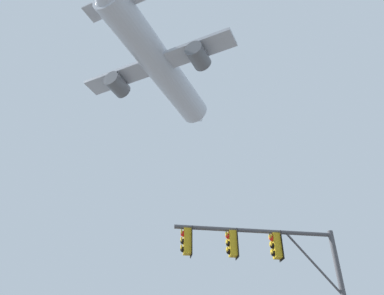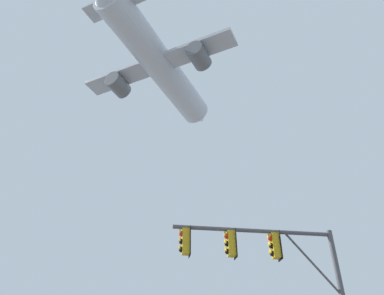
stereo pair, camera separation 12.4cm
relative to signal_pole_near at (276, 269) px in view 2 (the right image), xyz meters
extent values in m
cylinder|color=#4C4C51|center=(-0.68, -0.07, 1.37)|extent=(5.95, 0.74, 0.15)
cylinder|color=#4C4C51|center=(1.40, 0.14, 0.28)|extent=(1.85, 0.26, 2.23)
cube|color=gold|center=(-3.17, -0.32, 0.84)|extent=(0.29, 0.34, 0.90)
cylinder|color=gold|center=(-3.17, -0.32, 1.35)|extent=(0.05, 0.05, 0.12)
cube|color=black|center=(-3.03, -0.30, 0.84)|extent=(0.07, 0.46, 1.04)
sphere|color=red|center=(-3.31, -0.33, 1.11)|extent=(0.20, 0.20, 0.20)
cylinder|color=gold|center=(-3.38, -0.34, 1.17)|extent=(0.06, 0.21, 0.21)
sphere|color=black|center=(-3.31, -0.33, 0.83)|extent=(0.20, 0.20, 0.20)
cylinder|color=gold|center=(-3.38, -0.34, 0.89)|extent=(0.06, 0.21, 0.21)
sphere|color=black|center=(-3.31, -0.33, 0.55)|extent=(0.20, 0.20, 0.20)
cylinder|color=gold|center=(-3.38, -0.34, 0.61)|extent=(0.06, 0.21, 0.21)
cube|color=gold|center=(-1.54, -0.15, 0.84)|extent=(0.29, 0.34, 0.90)
cylinder|color=gold|center=(-1.54, -0.15, 1.35)|extent=(0.05, 0.05, 0.12)
cube|color=black|center=(-1.40, -0.14, 0.84)|extent=(0.07, 0.46, 1.04)
sphere|color=red|center=(-1.68, -0.17, 1.11)|extent=(0.20, 0.20, 0.20)
cylinder|color=gold|center=(-1.75, -0.18, 1.17)|extent=(0.06, 0.21, 0.21)
sphere|color=black|center=(-1.68, -0.17, 0.83)|extent=(0.20, 0.20, 0.20)
cylinder|color=gold|center=(-1.75, -0.18, 0.89)|extent=(0.06, 0.21, 0.21)
sphere|color=black|center=(-1.68, -0.17, 0.55)|extent=(0.20, 0.20, 0.20)
cylinder|color=gold|center=(-1.75, -0.18, 0.61)|extent=(0.06, 0.21, 0.21)
cube|color=gold|center=(0.09, 0.01, 0.84)|extent=(0.29, 0.34, 0.90)
cylinder|color=gold|center=(0.09, 0.01, 1.35)|extent=(0.05, 0.05, 0.12)
cube|color=black|center=(0.23, 0.02, 0.84)|extent=(0.07, 0.46, 1.04)
sphere|color=red|center=(-0.05, -0.01, 1.11)|extent=(0.20, 0.20, 0.20)
cylinder|color=gold|center=(-0.12, -0.01, 1.17)|extent=(0.06, 0.21, 0.21)
sphere|color=black|center=(-0.05, -0.01, 0.83)|extent=(0.20, 0.20, 0.20)
cylinder|color=gold|center=(-0.12, -0.01, 0.89)|extent=(0.06, 0.21, 0.21)
sphere|color=black|center=(-0.05, -0.01, 0.55)|extent=(0.20, 0.20, 0.20)
cylinder|color=gold|center=(-0.12, -0.01, 0.61)|extent=(0.06, 0.21, 0.21)
cylinder|color=#B7BCC6|center=(-6.26, 22.48, 32.43)|extent=(14.32, 21.93, 4.04)
cone|color=#B7BCC6|center=(-0.28, 33.60, 32.43)|extent=(4.70, 4.26, 3.84)
cube|color=#A8ADB7|center=(-6.56, 21.93, 31.82)|extent=(20.22, 12.61, 0.45)
cylinder|color=#595B60|center=(-11.85, 24.78, 30.61)|extent=(3.44, 3.74, 2.27)
cylinder|color=#595B60|center=(-1.27, 19.08, 30.61)|extent=(3.44, 3.74, 2.27)
cube|color=#A8ADB7|center=(-11.05, 13.59, 32.81)|extent=(7.75, 5.59, 0.25)
camera|label=1|loc=(-3.64, -13.03, -3.38)|focal=34.56mm
camera|label=2|loc=(-3.52, -13.04, -3.38)|focal=34.56mm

